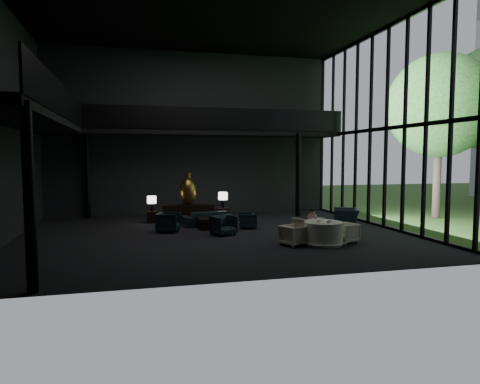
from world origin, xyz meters
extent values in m
cube|color=black|center=(0.00, 0.00, 0.00)|extent=(14.00, 12.00, 0.02)
cube|color=black|center=(0.00, 0.00, 8.00)|extent=(14.00, 12.00, 0.02)
cube|color=black|center=(0.00, 6.00, 4.00)|extent=(14.00, 0.04, 8.00)
cube|color=black|center=(0.00, -6.00, 4.00)|extent=(14.00, 0.04, 8.00)
cube|color=black|center=(-7.00, 0.00, 4.00)|extent=(0.04, 12.00, 8.00)
cube|color=black|center=(-6.00, 0.00, 4.00)|extent=(2.00, 12.00, 0.25)
cube|color=black|center=(1.00, 5.00, 4.00)|extent=(12.00, 2.00, 0.25)
cube|color=black|center=(-5.00, 0.00, 4.60)|extent=(0.06, 12.00, 1.00)
cube|color=black|center=(1.00, 4.00, 4.60)|extent=(12.00, 0.06, 1.00)
cylinder|color=black|center=(-5.00, -5.70, 2.00)|extent=(0.24, 0.24, 4.00)
cylinder|color=black|center=(-5.00, 5.70, 2.00)|extent=(0.24, 0.24, 4.00)
cylinder|color=black|center=(4.80, 4.00, 2.00)|extent=(0.24, 0.24, 4.00)
cylinder|color=#382D23|center=(11.00, 2.00, 2.45)|extent=(0.36, 0.36, 4.90)
sphere|color=#2B5E21|center=(11.00, 2.00, 5.25)|extent=(4.80, 4.80, 4.80)
cube|color=black|center=(-0.56, 3.71, 0.37)|extent=(2.32, 0.53, 0.74)
ellipsoid|color=#9D6D22|center=(-0.56, 3.71, 1.33)|extent=(0.76, 0.76, 1.18)
cylinder|color=#9D6D22|center=(-0.56, 3.71, 2.04)|extent=(0.26, 0.26, 0.24)
cube|color=black|center=(-2.16, 3.56, 0.26)|extent=(0.46, 0.46, 0.51)
cylinder|color=black|center=(-2.16, 3.53, 0.68)|extent=(0.12, 0.12, 0.34)
cylinder|color=white|center=(-2.16, 3.53, 1.01)|extent=(0.39, 0.39, 0.31)
cube|color=black|center=(1.04, 3.67, 0.27)|extent=(0.50, 0.50, 0.55)
cylinder|color=black|center=(1.04, 3.74, 0.73)|extent=(0.13, 0.13, 0.37)
cylinder|color=white|center=(1.04, 3.74, 1.09)|extent=(0.42, 0.42, 0.34)
imported|color=black|center=(0.07, 2.28, 0.41)|extent=(2.18, 1.04, 0.82)
imported|color=black|center=(-1.64, 1.03, 0.43)|extent=(1.02, 1.05, 0.87)
imported|color=black|center=(1.50, 1.11, 0.31)|extent=(0.65, 0.68, 0.62)
imported|color=#122733|center=(0.26, -0.10, 0.40)|extent=(1.01, 0.99, 0.81)
imported|color=black|center=(5.66, 0.72, 0.51)|extent=(1.18, 1.37, 1.02)
cube|color=black|center=(0.07, 1.43, 0.22)|extent=(1.05, 1.05, 0.44)
cylinder|color=white|center=(3.08, -2.58, 0.38)|extent=(1.25, 1.25, 0.75)
cone|color=white|center=(3.08, -2.58, 0.05)|extent=(1.42, 1.42, 0.10)
imported|color=beige|center=(2.99, -1.53, 0.46)|extent=(1.15, 1.11, 0.92)
imported|color=beige|center=(3.92, -2.47, 0.34)|extent=(0.80, 0.82, 0.68)
imported|color=beige|center=(2.09, -2.46, 0.34)|extent=(0.83, 0.86, 0.69)
cylinder|color=#C894AF|center=(3.13, -1.58, 0.66)|extent=(0.29, 0.29, 0.41)
sphere|color=#D8A884|center=(3.13, -1.58, 0.97)|extent=(0.21, 0.21, 0.21)
ellipsoid|color=black|center=(3.13, -1.58, 1.00)|extent=(0.22, 0.22, 0.14)
cylinder|color=white|center=(2.87, -2.80, 0.76)|extent=(0.33, 0.33, 0.02)
cylinder|color=white|center=(3.29, -2.34, 0.76)|extent=(0.30, 0.30, 0.02)
cylinder|color=white|center=(3.26, -2.69, 0.76)|extent=(0.18, 0.18, 0.01)
cylinder|color=white|center=(3.26, -2.68, 0.79)|extent=(0.10, 0.10, 0.06)
ellipsoid|color=white|center=(2.97, -2.49, 0.79)|extent=(0.15, 0.15, 0.07)
cylinder|color=#99999E|center=(3.09, -2.90, 0.79)|extent=(0.07, 0.07, 0.08)
camera|label=1|loc=(-2.88, -15.30, 2.85)|focal=32.00mm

